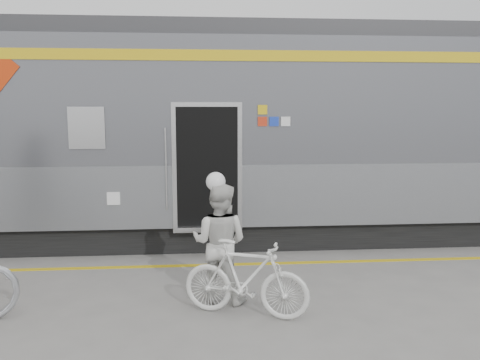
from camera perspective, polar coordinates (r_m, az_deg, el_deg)
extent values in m
plane|color=slate|center=(6.51, -5.41, -15.32)|extent=(90.00, 90.00, 0.00)
cube|color=black|center=(10.64, -15.77, -4.85)|extent=(24.00, 2.70, 0.50)
cube|color=#9EA0A5|center=(10.49, -15.94, -0.59)|extent=(24.00, 3.00, 1.10)
cube|color=slate|center=(10.38, -16.30, 8.46)|extent=(24.00, 3.00, 2.20)
cube|color=#38383A|center=(10.46, -16.59, 15.31)|extent=(24.00, 2.64, 0.30)
cube|color=gold|center=(8.94, -18.46, 13.28)|extent=(24.00, 0.02, 0.18)
cube|color=black|center=(8.86, -16.85, 5.62)|extent=(0.55, 0.02, 0.65)
cube|color=black|center=(8.94, -3.73, 1.47)|extent=(1.05, 0.45, 2.10)
cube|color=silver|center=(8.73, -3.70, 1.30)|extent=(1.20, 0.02, 2.25)
cylinder|color=silver|center=(8.72, -8.30, 1.23)|extent=(0.04, 0.04, 1.40)
cube|color=silver|center=(8.87, -3.63, -5.34)|extent=(1.05, 0.25, 0.06)
cube|color=gold|center=(8.73, 2.55, 7.90)|extent=(0.16, 0.01, 0.16)
cube|color=red|center=(8.73, 2.54, 6.58)|extent=(0.16, 0.01, 0.16)
cube|color=#1B38B0|center=(8.76, 3.84, 6.58)|extent=(0.16, 0.01, 0.16)
cube|color=silver|center=(8.79, 5.14, 6.57)|extent=(0.16, 0.01, 0.16)
cube|color=silver|center=(8.91, -14.02, -2.03)|extent=(0.22, 0.01, 0.22)
cube|color=gold|center=(8.53, -5.26, -9.53)|extent=(24.00, 0.12, 0.01)
imported|color=silver|center=(6.83, -2.32, -7.04)|extent=(0.95, 0.85, 1.60)
imported|color=silver|center=(6.42, 0.64, -10.99)|extent=(1.67, 1.01, 0.97)
sphere|color=white|center=(6.64, -2.37, 0.72)|extent=(0.26, 0.26, 0.26)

